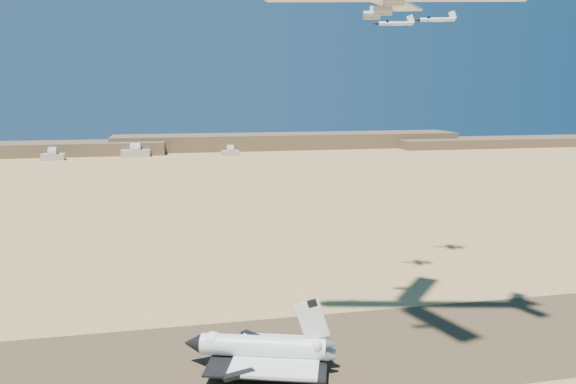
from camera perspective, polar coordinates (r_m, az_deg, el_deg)
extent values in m
plane|color=tan|center=(150.16, -1.11, -16.48)|extent=(1200.00, 1200.00, 0.00)
cube|color=brown|center=(150.15, -1.11, -16.47)|extent=(600.00, 50.00, 0.06)
cube|color=brown|center=(689.95, 0.16, 5.20)|extent=(420.00, 60.00, 18.00)
cube|color=brown|center=(772.53, 21.49, 4.76)|extent=(300.00, 60.00, 11.00)
cube|color=#AFAC9B|center=(616.11, -22.74, 3.31)|extent=(22.00, 14.00, 6.50)
cube|color=#AFAC9B|center=(621.18, -15.21, 3.83)|extent=(30.00, 15.00, 7.50)
cube|color=#AFAC9B|center=(613.85, -5.88, 3.96)|extent=(19.00, 12.50, 5.50)
cylinder|color=white|center=(142.91, -2.66, -15.40)|extent=(30.49, 14.38, 5.31)
cone|color=black|center=(146.27, -9.60, -14.91)|extent=(5.61, 6.11, 5.04)
sphere|color=white|center=(144.79, -7.66, -14.80)|extent=(4.93, 4.93, 4.93)
cube|color=white|center=(143.39, -1.10, -16.26)|extent=(26.84, 28.06, 0.85)
cube|color=black|center=(143.80, -1.88, -16.38)|extent=(34.05, 30.39, 0.47)
cube|color=white|center=(138.71, 2.48, -12.87)|extent=(8.57, 3.33, 10.92)
cylinder|color=gray|center=(146.92, -7.61, -16.54)|extent=(0.34, 0.34, 3.03)
cylinder|color=black|center=(147.37, -7.60, -16.89)|extent=(1.12, 0.73, 1.04)
cylinder|color=gray|center=(139.91, -0.53, -17.89)|extent=(0.34, 0.34, 3.03)
cylinder|color=black|center=(140.38, -0.53, -18.25)|extent=(1.12, 0.73, 1.04)
cylinder|color=gray|center=(148.30, -0.11, -16.18)|extent=(0.34, 0.34, 3.03)
cylinder|color=black|center=(148.74, -0.11, -16.53)|extent=(1.12, 0.73, 1.04)
cube|color=white|center=(158.63, 10.65, 18.31)|extent=(23.94, 25.87, 0.63)
cylinder|color=gray|center=(135.56, 10.72, 18.59)|extent=(4.94, 3.30, 2.35)
cylinder|color=gray|center=(151.50, 9.63, 17.70)|extent=(4.94, 3.30, 2.35)
cylinder|color=gray|center=(159.25, 8.49, 17.35)|extent=(4.94, 3.30, 2.35)
imported|color=orange|center=(138.02, 0.63, -18.58)|extent=(0.47, 0.67, 1.75)
imported|color=orange|center=(138.50, 2.00, -18.44)|extent=(0.99, 1.05, 1.89)
imported|color=orange|center=(138.47, 2.35, -18.47)|extent=(1.06, 1.20, 1.83)
cylinder|color=white|center=(190.54, 10.88, 16.47)|extent=(10.83, 3.81, 1.26)
cone|color=black|center=(189.67, 8.86, 16.56)|extent=(2.56, 1.70, 1.17)
sphere|color=black|center=(190.20, 10.05, 16.64)|extent=(1.26, 1.26, 1.26)
cube|color=white|center=(190.66, 11.16, 16.40)|extent=(4.79, 7.77, 0.23)
cube|color=white|center=(191.27, 12.28, 16.40)|extent=(3.01, 4.86, 0.18)
cube|color=white|center=(191.46, 12.35, 16.77)|extent=(2.71, 0.87, 3.06)
cylinder|color=white|center=(216.13, 14.93, 16.57)|extent=(11.99, 5.03, 1.42)
cone|color=black|center=(215.15, 12.93, 16.68)|extent=(2.90, 2.05, 1.31)
sphere|color=black|center=(215.75, 14.10, 16.75)|extent=(1.42, 1.42, 1.42)
cube|color=white|center=(216.26, 15.20, 16.50)|extent=(5.83, 8.78, 0.25)
cube|color=white|center=(216.96, 16.30, 16.48)|extent=(3.65, 5.49, 0.20)
cube|color=white|center=(217.17, 16.37, 16.84)|extent=(2.99, 1.17, 3.42)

